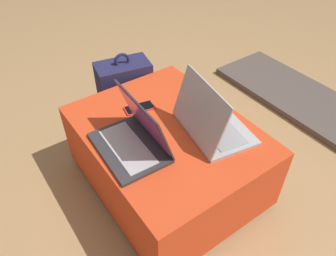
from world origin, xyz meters
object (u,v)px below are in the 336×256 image
at_px(laptop_near, 134,138).
at_px(cell_phone, 140,108).
at_px(backpack, 125,96).
at_px(laptop_far, 210,122).

relative_size(laptop_near, cell_phone, 2.27).
height_order(laptop_near, cell_phone, laptop_near).
height_order(laptop_near, backpack, laptop_near).
bearing_deg(laptop_near, laptop_far, 74.02).
height_order(laptop_near, laptop_far, laptop_far).
bearing_deg(laptop_far, backpack, 15.29).
distance_m(laptop_far, cell_phone, 0.38).
relative_size(laptop_near, backpack, 0.70).
bearing_deg(laptop_far, laptop_near, 81.74).
bearing_deg(laptop_near, backpack, 157.99).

